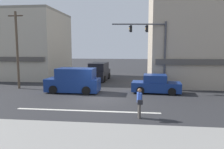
# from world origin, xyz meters

# --- Properties ---
(ground_plane) EXTENTS (120.00, 120.00, 0.00)m
(ground_plane) POSITION_xyz_m (0.00, 0.00, 0.00)
(ground_plane) COLOR #2B2B2D
(lane_marking_stripe) EXTENTS (9.00, 0.24, 0.01)m
(lane_marking_stripe) POSITION_xyz_m (0.00, -3.50, 0.00)
(lane_marking_stripe) COLOR silver
(lane_marking_stripe) RESTS_ON ground
(sidewalk_curb) EXTENTS (40.00, 5.00, 0.16)m
(sidewalk_curb) POSITION_xyz_m (0.00, -8.50, 0.08)
(sidewalk_curb) COLOR gray
(sidewalk_curb) RESTS_ON ground
(building_left_block) EXTENTS (13.44, 9.18, 8.47)m
(building_left_block) POSITION_xyz_m (-13.49, 11.26, 4.23)
(building_left_block) COLOR #B7AD99
(building_left_block) RESTS_ON ground
(building_right_corner) EXTENTS (11.95, 8.70, 10.13)m
(building_right_corner) POSITION_xyz_m (10.38, 8.28, 5.06)
(building_right_corner) COLOR tan
(building_right_corner) RESTS_ON ground
(street_tree) EXTENTS (2.83, 2.83, 4.71)m
(street_tree) POSITION_xyz_m (6.59, 6.73, 3.27)
(street_tree) COLOR #4C3823
(street_tree) RESTS_ON ground
(utility_pole_near_left) EXTENTS (1.40, 0.22, 7.18)m
(utility_pole_near_left) POSITION_xyz_m (-8.14, 3.09, 3.74)
(utility_pole_near_left) COLOR brown
(utility_pole_near_left) RESTS_ON ground
(utility_pole_far_right) EXTENTS (1.40, 0.22, 8.26)m
(utility_pole_far_right) POSITION_xyz_m (7.87, 8.66, 4.28)
(utility_pole_far_right) COLOR brown
(utility_pole_far_right) RESTS_ON ground
(traffic_light_mast) EXTENTS (4.86, 0.75, 6.20)m
(traffic_light_mast) POSITION_xyz_m (4.57, 3.84, 4.18)
(traffic_light_mast) COLOR #47474C
(traffic_light_mast) RESTS_ON ground
(van_crossing_center) EXTENTS (4.65, 2.13, 2.11)m
(van_crossing_center) POSITION_xyz_m (-2.39, 1.89, 1.01)
(van_crossing_center) COLOR navy
(van_crossing_center) RESTS_ON ground
(sedan_parked_curbside) EXTENTS (4.22, 2.13, 1.58)m
(sedan_parked_curbside) POSITION_xyz_m (4.66, 2.47, 0.71)
(sedan_parked_curbside) COLOR navy
(sedan_parked_curbside) RESTS_ON ground
(van_crossing_leftbound) EXTENTS (2.23, 4.69, 2.11)m
(van_crossing_leftbound) POSITION_xyz_m (-1.44, 9.23, 1.01)
(van_crossing_leftbound) COLOR black
(van_crossing_leftbound) RESTS_ON ground
(pedestrian_foreground_with_bag) EXTENTS (0.32, 0.69, 1.67)m
(pedestrian_foreground_with_bag) POSITION_xyz_m (3.20, -4.56, 0.95)
(pedestrian_foreground_with_bag) COLOR #4C4742
(pedestrian_foreground_with_bag) RESTS_ON ground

